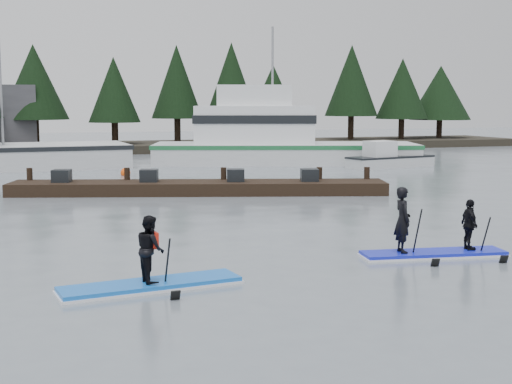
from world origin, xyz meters
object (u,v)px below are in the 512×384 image
object	(u,v)px
floating_dock	(199,188)
paddleboard_duo	(433,234)
fishing_boat_medium	(278,153)
paddleboard_solo	(151,266)

from	to	relation	value
floating_dock	paddleboard_duo	bearing A→B (deg)	-63.03
fishing_boat_medium	floating_dock	distance (m)	15.23
fishing_boat_medium	floating_dock	world-z (taller)	fishing_boat_medium
floating_dock	paddleboard_solo	distance (m)	14.91
fishing_boat_medium	paddleboard_solo	xyz separation A→B (m)	(-12.73, -27.04, -0.22)
fishing_boat_medium	paddleboard_solo	size ratio (longest dim) A/B	4.50
paddleboard_duo	floating_dock	bearing A→B (deg)	108.83
paddleboard_duo	fishing_boat_medium	bearing A→B (deg)	86.22
floating_dock	paddleboard_solo	xyz separation A→B (m)	(-4.54, -14.20, 0.20)
paddleboard_solo	fishing_boat_medium	bearing A→B (deg)	57.80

